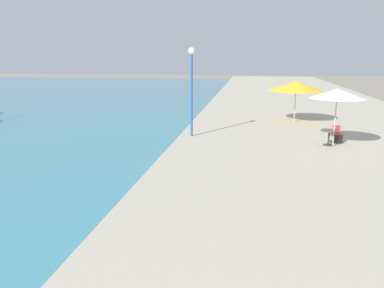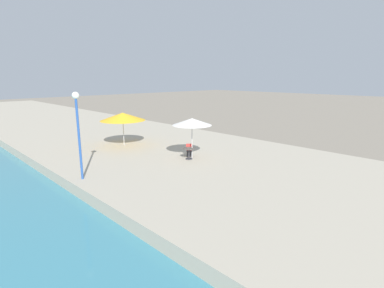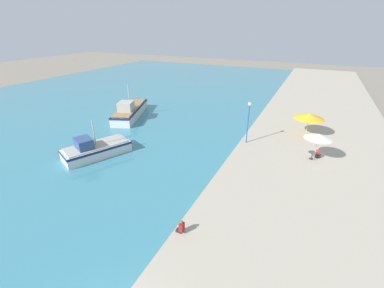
{
  "view_description": "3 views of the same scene",
  "coord_description": "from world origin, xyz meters",
  "views": [
    {
      "loc": [
        3.69,
        2.97,
        4.81
      ],
      "look_at": [
        1.5,
        16.98,
        1.45
      ],
      "focal_mm": 35.0,
      "sensor_mm": 36.0,
      "label": 1
    },
    {
      "loc": [
        -5.65,
        7.3,
        5.95
      ],
      "look_at": [
        7.61,
        20.95,
        1.65
      ],
      "focal_mm": 28.0,
      "sensor_mm": 36.0,
      "label": 2
    },
    {
      "loc": [
        6.4,
        -3.82,
        12.47
      ],
      "look_at": [
        -4.0,
        18.0,
        1.25
      ],
      "focal_mm": 24.0,
      "sensor_mm": 36.0,
      "label": 3
    }
  ],
  "objects": [
    {
      "name": "cafe_umbrella_white",
      "position": [
        6.51,
        27.48,
        2.94
      ],
      "size": [
        3.46,
        3.46,
        2.59
      ],
      "color": "#B7B7B7",
      "rests_on": "quay_promenade"
    },
    {
      "name": "cafe_table",
      "position": [
        7.42,
        21.04,
        1.19
      ],
      "size": [
        0.8,
        0.8,
        0.74
      ],
      "color": "#333338",
      "rests_on": "quay_promenade"
    },
    {
      "name": "person_at_quay",
      "position": [
        0.5,
        6.98,
        1.06
      ],
      "size": [
        0.51,
        0.36,
        0.94
      ],
      "color": "#232328",
      "rests_on": "quay_promenade"
    },
    {
      "name": "fishing_boat_near",
      "position": [
        -12.94,
        13.46,
        0.82
      ],
      "size": [
        5.33,
        7.23,
        3.91
      ],
      "rotation": [
        0.0,
        0.0,
        -0.43
      ],
      "color": "silver",
      "rests_on": "water_basin"
    },
    {
      "name": "cafe_umbrella_pink",
      "position": [
        7.61,
        20.95,
        3.12
      ],
      "size": [
        2.55,
        2.55,
        2.69
      ],
      "color": "#B7B7B7",
      "rests_on": "quay_promenade"
    },
    {
      "name": "quay_promenade",
      "position": [
        8.0,
        37.0,
        0.33
      ],
      "size": [
        16.0,
        90.0,
        0.65
      ],
      "color": "#B2A893",
      "rests_on": "ground_plane"
    },
    {
      "name": "water_basin",
      "position": [
        -28.0,
        37.0,
        0.02
      ],
      "size": [
        56.0,
        90.0,
        0.04
      ],
      "color": "teal",
      "rests_on": "ground_plane"
    },
    {
      "name": "lamppost",
      "position": [
        0.67,
        22.14,
        3.75
      ],
      "size": [
        0.36,
        0.36,
        4.56
      ],
      "color": "#28519E",
      "rests_on": "quay_promenade"
    },
    {
      "name": "fishing_boat_mid",
      "position": [
        -17.65,
        25.24,
        0.97
      ],
      "size": [
        6.21,
        10.39,
        4.72
      ],
      "rotation": [
        0.0,
        0.0,
        0.37
      ],
      "color": "silver",
      "rests_on": "water_basin"
    },
    {
      "name": "cafe_chair_left",
      "position": [
        7.93,
        21.55,
        0.98
      ],
      "size": [
        0.59,
        0.59,
        0.91
      ],
      "rotation": [
        0.0,
        0.0,
        -0.78
      ],
      "color": "#2D2D33",
      "rests_on": "quay_promenade"
    }
  ]
}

